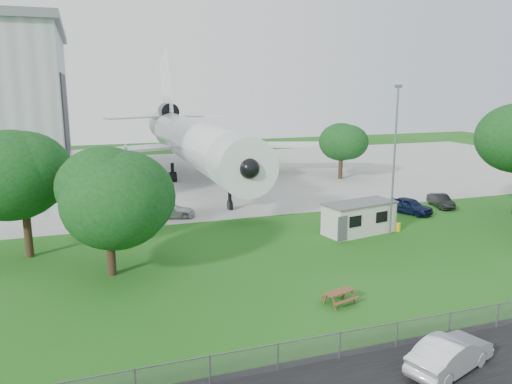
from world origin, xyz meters
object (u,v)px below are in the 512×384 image
object	(u,v)px
airliner	(192,139)
car_centre_sedan	(450,354)
picnic_west	(339,304)
site_cabin	(359,218)

from	to	relation	value
airliner	car_centre_sedan	xyz separation A→B (m)	(1.04, -47.75, -4.51)
airliner	picnic_west	world-z (taller)	airliner
airliner	site_cabin	bearing A→B (deg)	-74.37
site_cabin	picnic_west	distance (m)	14.39
airliner	site_cabin	size ratio (longest dim) A/B	6.87
picnic_west	car_centre_sedan	size ratio (longest dim) A/B	0.39
airliner	picnic_west	xyz separation A→B (m)	(-0.22, -40.22, -5.27)
site_cabin	picnic_west	size ratio (longest dim) A/B	3.86
airliner	site_cabin	xyz separation A→B (m)	(7.96, -28.45, -3.96)
airliner	site_cabin	world-z (taller)	airliner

